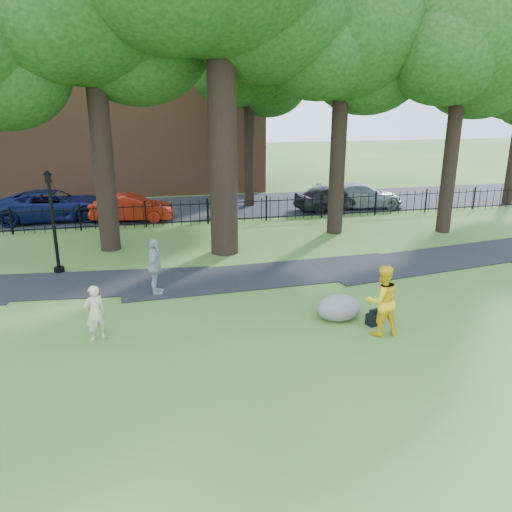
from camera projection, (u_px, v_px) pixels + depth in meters
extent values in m
plane|color=#386021|center=(268.00, 325.00, 13.65)|extent=(120.00, 120.00, 0.00)
cube|color=black|center=(268.00, 275.00, 17.49)|extent=(36.07, 3.85, 0.03)
cube|color=black|center=(198.00, 208.00, 28.52)|extent=(80.00, 7.00, 0.02)
cube|color=black|center=(207.00, 204.00, 24.50)|extent=(44.00, 0.04, 0.04)
cube|color=black|center=(208.00, 220.00, 24.75)|extent=(44.00, 0.04, 0.04)
cube|color=brown|center=(121.00, 98.00, 33.30)|extent=(18.00, 8.00, 12.00)
cylinder|color=black|center=(222.00, 118.00, 18.59)|extent=(1.10, 1.10, 10.50)
ellipsoid|color=black|center=(265.00, 5.00, 18.76)|extent=(6.72, 6.72, 5.71)
ellipsoid|color=black|center=(2.00, 72.00, 17.62)|extent=(4.80, 4.80, 4.08)
cylinder|color=black|center=(101.00, 136.00, 19.21)|extent=(0.80, 0.80, 9.10)
ellipsoid|color=black|center=(137.00, 41.00, 19.35)|extent=(5.76, 5.76, 4.90)
ellipsoid|color=black|center=(45.00, 17.00, 17.03)|extent=(5.40, 5.40, 4.59)
cylinder|color=black|center=(339.00, 140.00, 21.95)|extent=(0.70, 0.70, 8.40)
ellipsoid|color=black|center=(344.00, 30.00, 20.63)|extent=(6.60, 6.60, 5.61)
ellipsoid|color=black|center=(367.00, 63.00, 22.07)|extent=(5.28, 5.28, 4.49)
ellipsoid|color=black|center=(319.00, 47.00, 19.94)|extent=(4.95, 4.95, 4.21)
cylinder|color=black|center=(452.00, 144.00, 22.16)|extent=(0.64, 0.64, 8.05)
ellipsoid|color=black|center=(464.00, 40.00, 20.89)|extent=(6.20, 6.20, 5.27)
ellipsoid|color=black|center=(478.00, 71.00, 22.25)|extent=(4.96, 4.96, 4.22)
ellipsoid|color=black|center=(445.00, 56.00, 20.25)|extent=(4.65, 4.65, 3.95)
imported|color=beige|center=(95.00, 313.00, 12.60)|extent=(0.64, 0.56, 1.47)
imported|color=yellow|center=(382.00, 300.00, 12.84)|extent=(0.94, 0.74, 1.89)
imported|color=#9A9B9E|center=(155.00, 267.00, 15.54)|extent=(0.59, 1.11, 1.81)
ellipsoid|color=#5D594D|center=(339.00, 306.00, 13.95)|extent=(1.49, 1.28, 0.74)
cylinder|color=black|center=(54.00, 229.00, 17.31)|extent=(0.12, 0.12, 3.21)
cylinder|color=black|center=(59.00, 270.00, 17.76)|extent=(0.36, 0.36, 0.20)
cube|color=black|center=(48.00, 178.00, 16.79)|extent=(0.26, 0.26, 0.30)
cone|color=black|center=(47.00, 172.00, 16.73)|extent=(0.32, 0.32, 0.16)
cube|color=black|center=(374.00, 319.00, 13.61)|extent=(0.49, 0.38, 0.32)
cube|color=maroon|center=(329.00, 310.00, 14.35)|extent=(0.35, 0.26, 0.21)
imported|color=#9B1A0B|center=(132.00, 208.00, 25.21)|extent=(4.22, 1.98, 1.34)
imported|color=#0D1441|center=(54.00, 205.00, 25.31)|extent=(5.69, 2.84, 1.55)
imported|color=black|center=(332.00, 197.00, 27.74)|extent=(4.38, 2.24, 1.43)
imported|color=#92959A|center=(360.00, 196.00, 28.30)|extent=(5.00, 2.45, 1.40)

